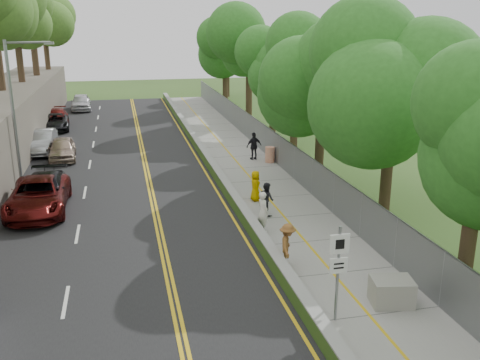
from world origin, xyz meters
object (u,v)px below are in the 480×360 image
object	(u,v)px
car_2	(38,196)
painter_0	(255,186)
signpost	(338,263)
construction_barrel	(270,155)
person_far	(254,146)
streetlight	(17,104)
concrete_block	(392,292)

from	to	relation	value
car_2	painter_0	size ratio (longest dim) A/B	3.66
signpost	construction_barrel	bearing A→B (deg)	80.30
signpost	car_2	size ratio (longest dim) A/B	0.54
person_far	car_2	bearing A→B (deg)	17.95
car_2	person_far	distance (m)	14.72
streetlight	person_far	bearing A→B (deg)	11.80
streetlight	painter_0	bearing A→B (deg)	-24.19
concrete_block	person_far	xyz separation A→B (m)	(0.25, 19.40, 0.48)
painter_0	construction_barrel	bearing A→B (deg)	-18.23
concrete_block	streetlight	bearing A→B (deg)	129.65
streetlight	person_far	world-z (taller)	streetlight
streetlight	signpost	bearing A→B (deg)	-55.92
person_far	construction_barrel	bearing A→B (deg)	119.94
signpost	construction_barrel	size ratio (longest dim) A/B	3.07
streetlight	construction_barrel	distance (m)	15.45
construction_barrel	person_far	bearing A→B (deg)	132.95
streetlight	concrete_block	distance (m)	21.81
signpost	concrete_block	bearing A→B (deg)	13.78
streetlight	concrete_block	xyz separation A→B (m)	(13.66, -16.49, -4.15)
signpost	painter_0	size ratio (longest dim) A/B	1.96
concrete_block	painter_0	size ratio (longest dim) A/B	0.83
streetlight	person_far	distance (m)	14.68
construction_barrel	concrete_block	bearing A→B (deg)	-93.40
concrete_block	person_far	world-z (taller)	person_far
signpost	construction_barrel	xyz separation A→B (m)	(3.25, 19.02, -1.41)
construction_barrel	painter_0	size ratio (longest dim) A/B	0.64
signpost	car_2	world-z (taller)	signpost
construction_barrel	car_2	bearing A→B (deg)	-153.68
car_2	person_far	size ratio (longest dim) A/B	3.16
streetlight	car_2	distance (m)	6.15
streetlight	signpost	world-z (taller)	streetlight
signpost	painter_0	xyz separation A→B (m)	(0.40, 11.66, -1.12)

